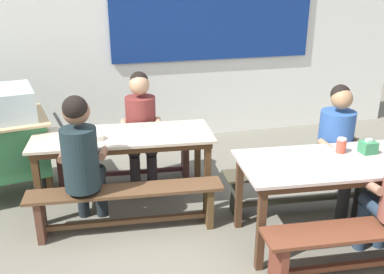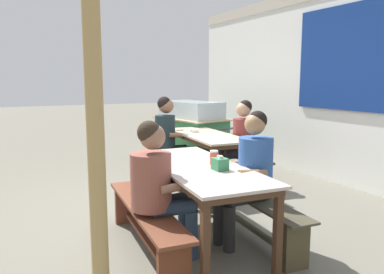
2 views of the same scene
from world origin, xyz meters
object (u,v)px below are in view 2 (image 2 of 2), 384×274
object	(u,v)px
person_center_facing	(240,137)
wooden_support_post	(95,124)
person_right_near_table	(250,170)
dining_table_near	(199,173)
bench_near_front	(146,220)
food_cart	(191,127)
person_near_front	(158,181)
condiment_jar	(214,158)
bench_far_front	(173,168)
bench_near_back	(246,207)
dining_table_far	(206,139)
tissue_box	(220,164)
bench_far_back	(237,162)
person_left_back_turned	(169,133)
soup_bowl	(194,131)

from	to	relation	value
person_center_facing	wooden_support_post	xyz separation A→B (m)	(2.20, -2.65, 0.56)
person_right_near_table	dining_table_near	bearing A→B (deg)	-114.99
bench_near_front	food_cart	world-z (taller)	food_cart
person_center_facing	person_near_front	bearing A→B (deg)	-49.90
condiment_jar	bench_far_front	bearing A→B (deg)	167.38
bench_near_back	bench_near_front	world-z (taller)	same
dining_table_far	bench_far_front	distance (m)	0.65
person_center_facing	condiment_jar	xyz separation A→B (m)	(1.57, -1.39, 0.11)
person_center_facing	tissue_box	world-z (taller)	person_center_facing
bench_near_front	condiment_jar	size ratio (longest dim) A/B	13.48
dining_table_near	person_near_front	xyz separation A→B (m)	(0.16, -0.48, 0.01)
condiment_jar	bench_far_back	bearing A→B (deg)	140.36
dining_table_near	bench_near_back	distance (m)	0.67
person_left_back_turned	bench_near_back	bearing A→B (deg)	-3.58
person_right_near_table	condiment_jar	size ratio (longest dim) A/B	9.58
bench_near_back	person_near_front	size ratio (longest dim) A/B	1.53
dining_table_far	food_cart	size ratio (longest dim) A/B	0.96
person_center_facing	person_right_near_table	bearing A→B (deg)	-32.01
person_near_front	tissue_box	xyz separation A→B (m)	(0.09, 0.56, 0.11)
food_cart	person_right_near_table	xyz separation A→B (m)	(3.46, -1.13, 0.03)
bench_far_front	wooden_support_post	distance (m)	3.16
soup_bowl	dining_table_far	bearing A→B (deg)	16.93
dining_table_far	food_cart	world-z (taller)	food_cart
food_cart	soup_bowl	distance (m)	1.35
person_left_back_turned	soup_bowl	bearing A→B (deg)	66.95
bench_far_back	person_center_facing	bearing A→B (deg)	-21.81
person_right_near_table	person_center_facing	bearing A→B (deg)	147.99
bench_far_front	wooden_support_post	size ratio (longest dim) A/B	0.69
person_left_back_turned	person_right_near_table	bearing A→B (deg)	-5.25
bench_far_front	person_near_front	xyz separation A→B (m)	(1.99, -1.05, 0.41)
tissue_box	wooden_support_post	size ratio (longest dim) A/B	0.05
bench_near_back	wooden_support_post	bearing A→B (deg)	-69.68
person_near_front	person_right_near_table	world-z (taller)	person_right_near_table
dining_table_far	dining_table_near	size ratio (longest dim) A/B	0.95
food_cart	soup_bowl	xyz separation A→B (m)	(1.22, -0.56, 0.10)
dining_table_far	person_left_back_turned	distance (m)	0.59
soup_bowl	wooden_support_post	xyz separation A→B (m)	(2.69, -2.13, 0.50)
bench_far_back	person_left_back_turned	size ratio (longest dim) A/B	1.25
bench_far_back	tissue_box	distance (m)	2.57
dining_table_near	bench_far_front	distance (m)	1.96
wooden_support_post	bench_far_back	bearing A→B (deg)	131.25
tissue_box	bench_far_back	bearing A→B (deg)	142.35
bench_near_back	dining_table_near	bearing A→B (deg)	-94.85
person_near_front	wooden_support_post	distance (m)	0.99
food_cart	condiment_jar	xyz separation A→B (m)	(3.28, -1.43, 0.14)
bench_near_front	bench_far_front	bearing A→B (deg)	148.55
bench_near_back	bench_near_front	distance (m)	1.05
bench_far_back	food_cart	distance (m)	1.56
bench_far_front	condiment_jar	distance (m)	1.98
tissue_box	condiment_jar	xyz separation A→B (m)	(-0.22, 0.07, 0.01)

